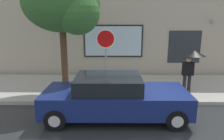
% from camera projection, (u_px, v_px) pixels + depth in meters
% --- Properties ---
extents(ground_plane, '(60.00, 60.00, 0.00)m').
position_uv_depth(ground_plane, '(158.00, 117.00, 7.04)').
color(ground_plane, '#282B2D').
extents(sidewalk, '(20.00, 4.00, 0.15)m').
position_uv_depth(sidewalk, '(145.00, 87.00, 9.94)').
color(sidewalk, '#A3A099').
rests_on(sidewalk, ground).
extents(building_facade, '(20.00, 0.67, 7.00)m').
position_uv_depth(building_facade, '(141.00, 14.00, 11.56)').
color(building_facade, '#B2A893').
rests_on(building_facade, ground).
extents(parked_car, '(4.67, 1.95, 1.43)m').
position_uv_depth(parked_car, '(114.00, 97.00, 6.91)').
color(parked_car, navy).
rests_on(parked_car, ground).
extents(pedestrian_with_umbrella, '(0.93, 0.93, 1.82)m').
position_uv_depth(pedestrian_with_umbrella, '(192.00, 60.00, 8.66)').
color(pedestrian_with_umbrella, black).
rests_on(pedestrian_with_umbrella, sidewalk).
extents(street_tree, '(3.07, 2.61, 4.84)m').
position_uv_depth(street_tree, '(65.00, 5.00, 8.14)').
color(street_tree, '#4C3823').
rests_on(street_tree, sidewalk).
extents(stop_sign, '(0.76, 0.10, 2.69)m').
position_uv_depth(stop_sign, '(106.00, 49.00, 8.34)').
color(stop_sign, gray).
rests_on(stop_sign, sidewalk).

